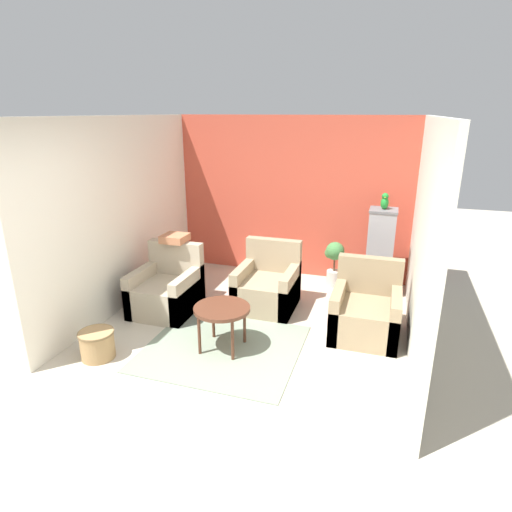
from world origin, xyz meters
The scene contains 14 objects.
ground_plane centered at (0.00, 0.00, 0.00)m, with size 20.00×20.00×0.00m, color beige.
wall_back_accent centered at (0.00, 3.72, 1.27)m, with size 3.85×0.06×2.53m.
wall_left centered at (-1.89, 1.84, 1.27)m, with size 0.06×3.69×2.53m.
wall_right centered at (1.89, 1.84, 1.27)m, with size 0.06×3.69×2.53m.
area_rug centered at (-0.15, 1.07, 0.01)m, with size 1.73×1.58×0.01m.
coffee_table centered at (-0.15, 1.07, 0.47)m, with size 0.63×0.63×0.52m.
armchair_left centered at (-1.23, 1.77, 0.29)m, with size 0.78×0.83×0.89m.
armchair_right centered at (1.36, 1.91, 0.29)m, with size 0.78×0.83×0.89m.
armchair_middle centered at (0.02, 2.30, 0.29)m, with size 0.78×0.83×0.89m.
birdcage centered at (1.44, 3.19, 0.58)m, with size 0.60×0.60×1.29m.
parrot centered at (1.44, 3.19, 1.40)m, with size 0.11×0.20×0.23m.
potted_plant centered at (0.78, 3.34, 0.43)m, with size 0.31×0.28×0.70m.
wicker_basket centered at (-1.39, 0.48, 0.17)m, with size 0.38×0.38×0.32m.
throw_pillow centered at (-1.23, 2.07, 0.94)m, with size 0.32×0.32×0.10m.
Camera 1 is at (1.52, -2.91, 2.58)m, focal length 30.00 mm.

